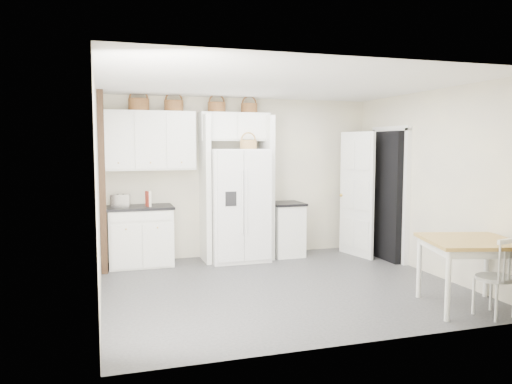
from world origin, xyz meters
name	(u,v)px	position (x,y,z in m)	size (l,w,h in m)	color
floor	(281,286)	(0.00, 0.00, 0.00)	(4.50, 4.50, 0.00)	#303030
ceiling	(282,84)	(0.00, 0.00, 2.60)	(4.50, 4.50, 0.00)	white
wall_back	(241,177)	(0.00, 2.00, 1.30)	(4.50, 4.50, 0.00)	#B0A9A0
wall_left	(98,191)	(-2.25, 0.00, 1.30)	(4.00, 4.00, 0.00)	#B0A9A0
wall_right	(432,183)	(2.25, 0.00, 1.30)	(4.00, 4.00, 0.00)	#B0A9A0
refrigerator	(238,205)	(-0.15, 1.63, 0.89)	(0.92, 0.74, 1.77)	white
base_cab_left	(141,237)	(-1.67, 1.70, 0.44)	(0.94, 0.59, 0.87)	white
base_cab_right	(286,230)	(0.70, 1.70, 0.42)	(0.48, 0.58, 0.85)	white
dining_table	(469,274)	(1.70, -1.45, 0.39)	(0.94, 0.94, 0.78)	olive
windsor_chair	(494,278)	(1.78, -1.75, 0.42)	(0.41, 0.37, 0.83)	white
counter_left	(140,207)	(-1.67, 1.70, 0.89)	(0.98, 0.63, 0.04)	black
counter_right	(286,204)	(0.70, 1.70, 0.87)	(0.52, 0.62, 0.04)	black
toaster	(121,201)	(-1.95, 1.69, 1.01)	(0.27, 0.16, 0.19)	silver
cookbook_red	(148,199)	(-1.55, 1.62, 1.03)	(0.03, 0.15, 0.23)	#BF3929
cookbook_cream	(149,199)	(-1.54, 1.62, 1.03)	(0.03, 0.16, 0.24)	beige
basket_upper_b	(139,105)	(-1.64, 1.83, 2.44)	(0.31, 0.31, 0.18)	#5A3215
basket_upper_c	(174,106)	(-1.11, 1.83, 2.44)	(0.30, 0.30, 0.17)	#5A3215
basket_bridge_a	(217,107)	(-0.44, 1.83, 2.43)	(0.28, 0.28, 0.16)	#5A3215
basket_bridge_b	(249,108)	(0.10, 1.83, 2.43)	(0.27, 0.27, 0.15)	#5A3215
basket_fridge_b	(248,144)	(0.00, 1.53, 1.84)	(0.26, 0.26, 0.14)	brown
upper_cabinet	(149,141)	(-1.50, 1.83, 1.90)	(1.40, 0.34, 0.90)	white
bridge_cabinet	(234,127)	(-0.15, 1.83, 2.12)	(1.12, 0.34, 0.45)	white
fridge_panel_left	(205,189)	(-0.66, 1.70, 1.15)	(0.08, 0.60, 2.30)	white
fridge_panel_right	(267,187)	(0.36, 1.70, 1.15)	(0.08, 0.60, 2.30)	white
trim_post	(102,183)	(-2.20, 1.35, 1.30)	(0.09, 0.09, 2.60)	black
doorway_void	(387,196)	(2.16, 1.00, 1.02)	(0.18, 0.85, 2.05)	black
door_slab	(357,194)	(1.80, 1.33, 1.02)	(0.80, 0.04, 2.05)	white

